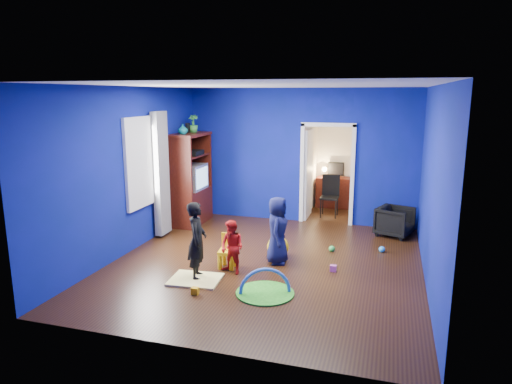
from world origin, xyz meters
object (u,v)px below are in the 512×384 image
(play_mat, at_px, (265,293))
(toddler_red, at_px, (232,247))
(child_black, at_px, (197,241))
(tv_armoire, at_px, (191,179))
(armchair, at_px, (395,221))
(crt_tv, at_px, (192,177))
(child_navy, at_px, (277,230))
(study_desk, at_px, (334,192))
(vase, at_px, (183,129))
(kid_chair, at_px, (228,253))
(hopper_ball, at_px, (278,247))
(folding_chair, at_px, (329,197))

(play_mat, bearing_deg, toddler_red, 139.72)
(toddler_red, bearing_deg, child_black, -120.49)
(tv_armoire, bearing_deg, armchair, 3.80)
(tv_armoire, bearing_deg, play_mat, -50.56)
(child_black, height_order, toddler_red, child_black)
(crt_tv, distance_m, play_mat, 4.07)
(child_navy, height_order, study_desk, child_navy)
(child_black, relative_size, study_desk, 1.36)
(child_black, bearing_deg, vase, 13.05)
(armchair, height_order, study_desk, study_desk)
(child_black, bearing_deg, kid_chair, -43.92)
(child_navy, xyz_separation_m, play_mat, (0.13, -1.24, -0.55))
(armchair, bearing_deg, crt_tv, 114.29)
(armchair, xyz_separation_m, child_black, (-2.88, -3.09, 0.31))
(crt_tv, bearing_deg, study_desk, 40.13)
(crt_tv, height_order, play_mat, crt_tv)
(hopper_ball, xyz_separation_m, folding_chair, (0.48, 2.96, 0.27))
(armchair, relative_size, child_navy, 0.57)
(child_navy, xyz_separation_m, kid_chair, (-0.72, -0.45, -0.31))
(kid_chair, relative_size, play_mat, 0.60)
(child_black, bearing_deg, child_navy, -61.36)
(toddler_red, distance_m, hopper_ball, 1.06)
(armchair, relative_size, kid_chair, 1.29)
(toddler_red, distance_m, crt_tv, 3.10)
(hopper_ball, bearing_deg, child_black, -127.75)
(tv_armoire, xyz_separation_m, folding_chair, (2.82, 1.38, -0.52))
(play_mat, bearing_deg, folding_chair, 86.14)
(play_mat, height_order, study_desk, study_desk)
(study_desk, bearing_deg, vase, -136.85)
(crt_tv, distance_m, hopper_ball, 2.91)
(toddler_red, xyz_separation_m, vase, (-1.82, 2.17, 1.64))
(vase, relative_size, kid_chair, 0.42)
(armchair, bearing_deg, toddler_red, 158.85)
(armchair, relative_size, play_mat, 0.78)
(play_mat, bearing_deg, study_desk, 86.82)
(crt_tv, relative_size, hopper_ball, 1.87)
(child_black, distance_m, child_navy, 1.41)
(play_mat, xyz_separation_m, folding_chair, (0.30, 4.45, 0.45))
(child_navy, bearing_deg, hopper_ball, 5.27)
(study_desk, relative_size, folding_chair, 0.96)
(armchair, bearing_deg, tv_armoire, 114.25)
(hopper_ball, bearing_deg, toddler_red, -120.03)
(child_black, xyz_separation_m, folding_chair, (1.44, 4.19, -0.14))
(tv_armoire, bearing_deg, study_desk, 39.73)
(child_navy, distance_m, crt_tv, 3.01)
(armchair, distance_m, crt_tv, 4.30)
(armchair, distance_m, child_navy, 2.84)
(study_desk, xyz_separation_m, folding_chair, (0.00, -0.96, 0.09))
(tv_armoire, height_order, kid_chair, tv_armoire)
(tv_armoire, xyz_separation_m, crt_tv, (0.04, 0.00, 0.04))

